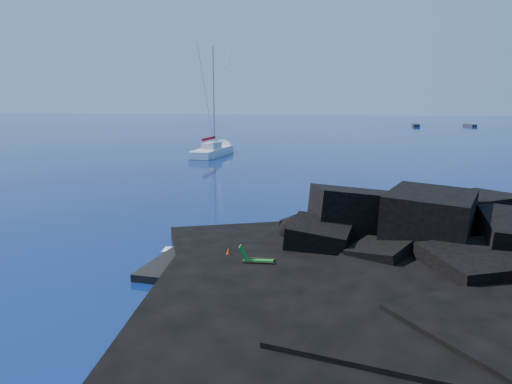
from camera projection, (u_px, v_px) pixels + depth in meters
ground at (149, 267)px, 24.10m from camera, size 400.00×400.00×0.00m
headland at (419, 262)px, 24.80m from camera, size 24.00×24.00×3.60m
beach at (242, 269)px, 23.82m from camera, size 9.08×6.86×0.70m
surf_foam at (267, 243)px, 28.09m from camera, size 10.00×8.00×0.06m
sailboat at (213, 155)px, 69.43m from camera, size 4.27×14.37×14.84m
deck_chair at (258, 256)px, 22.90m from camera, size 1.62×0.77×1.09m
towel at (205, 264)px, 23.41m from camera, size 1.96×1.47×0.05m
sunbather at (205, 261)px, 23.39m from camera, size 1.61×0.98×0.21m
marker_cone at (228, 254)px, 24.05m from camera, size 0.41×0.41×0.57m
distant_boat_a at (416, 126)px, 135.05m from camera, size 1.62×5.13×0.68m
distant_boat_b at (470, 126)px, 135.25m from camera, size 2.81×4.88×0.62m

